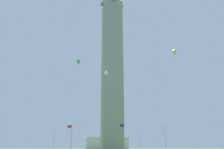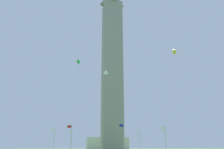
{
  "view_description": "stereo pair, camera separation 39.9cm",
  "coord_description": "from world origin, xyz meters",
  "px_view_note": "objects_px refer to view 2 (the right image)",
  "views": [
    {
      "loc": [
        12.05,
        71.85,
        2.26
      ],
      "look_at": [
        0.0,
        0.0,
        25.39
      ],
      "focal_mm": 35.98,
      "sensor_mm": 36.0,
      "label": 1
    },
    {
      "loc": [
        11.65,
        71.92,
        2.26
      ],
      "look_at": [
        0.0,
        0.0,
        25.39
      ],
      "focal_mm": 35.98,
      "sensor_mm": 36.0,
      "label": 2
    }
  ],
  "objects_px": {
    "flagpole_ne": "(71,138)",
    "flagpole_nw": "(72,140)",
    "flagpole_se": "(165,139)",
    "flagpole_n": "(54,139)",
    "flagpole_w": "(105,141)",
    "kite_white_delta": "(107,73)",
    "kite_green_box": "(78,62)",
    "flagpole_e": "(124,138)",
    "flagpole_sw": "(140,141)",
    "obelisk_monument": "(112,62)",
    "kite_yellow_box": "(174,52)",
    "distant_building": "(107,144)",
    "flagpole_s": "(166,140)"
  },
  "relations": [
    {
      "from": "flagpole_ne",
      "to": "flagpole_sw",
      "type": "bearing_deg",
      "value": -135.0
    },
    {
      "from": "obelisk_monument",
      "to": "kite_green_box",
      "type": "bearing_deg",
      "value": 32.47
    },
    {
      "from": "flagpole_nw",
      "to": "obelisk_monument",
      "type": "bearing_deg",
      "value": 135.15
    },
    {
      "from": "flagpole_ne",
      "to": "kite_yellow_box",
      "type": "xyz_separation_m",
      "value": [
        -28.2,
        3.4,
        24.06
      ]
    },
    {
      "from": "kite_green_box",
      "to": "kite_yellow_box",
      "type": "distance_m",
      "value": 28.54
    },
    {
      "from": "flagpole_s",
      "to": "obelisk_monument",
      "type": "bearing_deg",
      "value": -0.0
    },
    {
      "from": "flagpole_ne",
      "to": "kite_yellow_box",
      "type": "bearing_deg",
      "value": 173.12
    },
    {
      "from": "flagpole_e",
      "to": "flagpole_sw",
      "type": "relative_size",
      "value": 1.0
    },
    {
      "from": "flagpole_n",
      "to": "kite_green_box",
      "type": "xyz_separation_m",
      "value": [
        -6.19,
        7.36,
        22.53
      ]
    },
    {
      "from": "flagpole_n",
      "to": "distant_building",
      "type": "xyz_separation_m",
      "value": [
        -23.14,
        -50.55,
        -0.91
      ]
    },
    {
      "from": "flagpole_se",
      "to": "flagpole_n",
      "type": "bearing_deg",
      "value": -22.5
    },
    {
      "from": "flagpole_sw",
      "to": "flagpole_nw",
      "type": "relative_size",
      "value": 1.0
    },
    {
      "from": "flagpole_n",
      "to": "kite_green_box",
      "type": "height_order",
      "value": "kite_green_box"
    },
    {
      "from": "flagpole_e",
      "to": "flagpole_sw",
      "type": "height_order",
      "value": "same"
    },
    {
      "from": "flagpole_n",
      "to": "flagpole_w",
      "type": "bearing_deg",
      "value": -135.0
    },
    {
      "from": "flagpole_n",
      "to": "distant_building",
      "type": "relative_size",
      "value": 0.35
    },
    {
      "from": "flagpole_se",
      "to": "flagpole_nw",
      "type": "relative_size",
      "value": 1.0
    },
    {
      "from": "kite_white_delta",
      "to": "distant_building",
      "type": "bearing_deg",
      "value": -98.01
    },
    {
      "from": "flagpole_e",
      "to": "flagpole_nw",
      "type": "height_order",
      "value": "same"
    },
    {
      "from": "kite_green_box",
      "to": "flagpole_se",
      "type": "bearing_deg",
      "value": 167.9
    },
    {
      "from": "flagpole_n",
      "to": "flagpole_e",
      "type": "distance_m",
      "value": 25.01
    },
    {
      "from": "flagpole_w",
      "to": "kite_white_delta",
      "type": "xyz_separation_m",
      "value": [
        4.0,
        34.37,
        16.23
      ]
    },
    {
      "from": "kite_green_box",
      "to": "kite_yellow_box",
      "type": "height_order",
      "value": "kite_yellow_box"
    },
    {
      "from": "flagpole_se",
      "to": "kite_yellow_box",
      "type": "xyz_separation_m",
      "value": [
        -3.19,
        3.4,
        24.06
      ]
    },
    {
      "from": "flagpole_ne",
      "to": "flagpole_s",
      "type": "xyz_separation_m",
      "value": [
        -30.19,
        -12.5,
        0.0
      ]
    },
    {
      "from": "flagpole_s",
      "to": "flagpole_sw",
      "type": "relative_size",
      "value": 1.0
    },
    {
      "from": "flagpole_nw",
      "to": "flagpole_se",
      "type": "bearing_deg",
      "value": 135.0
    },
    {
      "from": "flagpole_ne",
      "to": "flagpole_nw",
      "type": "xyz_separation_m",
      "value": [
        -0.0,
        -25.01,
        0.0
      ]
    },
    {
      "from": "flagpole_ne",
      "to": "flagpole_se",
      "type": "height_order",
      "value": "same"
    },
    {
      "from": "flagpole_nw",
      "to": "kite_white_delta",
      "type": "bearing_deg",
      "value": 106.24
    },
    {
      "from": "kite_white_delta",
      "to": "kite_yellow_box",
      "type": "height_order",
      "value": "kite_yellow_box"
    },
    {
      "from": "flagpole_se",
      "to": "flagpole_s",
      "type": "bearing_deg",
      "value": -112.5
    },
    {
      "from": "kite_yellow_box",
      "to": "flagpole_e",
      "type": "bearing_deg",
      "value": 6.46
    },
    {
      "from": "kite_white_delta",
      "to": "flagpole_ne",
      "type": "bearing_deg",
      "value": -26.21
    },
    {
      "from": "distant_building",
      "to": "kite_yellow_box",
      "type": "bearing_deg",
      "value": 98.76
    },
    {
      "from": "flagpole_nw",
      "to": "kite_yellow_box",
      "type": "xyz_separation_m",
      "value": [
        -28.2,
        28.41,
        24.06
      ]
    },
    {
      "from": "flagpole_n",
      "to": "flagpole_e",
      "type": "relative_size",
      "value": 1.0
    },
    {
      "from": "flagpole_e",
      "to": "flagpole_w",
      "type": "height_order",
      "value": "same"
    },
    {
      "from": "obelisk_monument",
      "to": "flagpole_se",
      "type": "distance_m",
      "value": 31.35
    },
    {
      "from": "flagpole_w",
      "to": "flagpole_se",
      "type": "bearing_deg",
      "value": 112.5
    },
    {
      "from": "flagpole_ne",
      "to": "flagpole_sw",
      "type": "distance_m",
      "value": 35.37
    },
    {
      "from": "distant_building",
      "to": "kite_white_delta",
      "type": "bearing_deg",
      "value": 81.99
    },
    {
      "from": "flagpole_w",
      "to": "kite_yellow_box",
      "type": "distance_m",
      "value": 44.2
    },
    {
      "from": "flagpole_se",
      "to": "flagpole_sw",
      "type": "height_order",
      "value": "same"
    },
    {
      "from": "flagpole_se",
      "to": "obelisk_monument",
      "type": "bearing_deg",
      "value": -45.15
    },
    {
      "from": "flagpole_e",
      "to": "flagpole_w",
      "type": "relative_size",
      "value": 1.0
    },
    {
      "from": "flagpole_w",
      "to": "kite_white_delta",
      "type": "height_order",
      "value": "kite_white_delta"
    },
    {
      "from": "flagpole_nw",
      "to": "kite_green_box",
      "type": "height_order",
      "value": "kite_green_box"
    },
    {
      "from": "flagpole_ne",
      "to": "kite_yellow_box",
      "type": "relative_size",
      "value": 2.87
    },
    {
      "from": "flagpole_e",
      "to": "kite_white_delta",
      "type": "bearing_deg",
      "value": -13.96
    }
  ]
}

